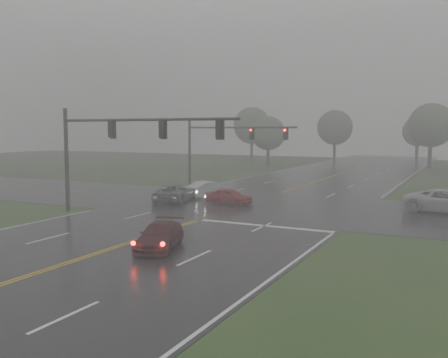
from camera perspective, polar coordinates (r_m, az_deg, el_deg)
The scene contains 16 objects.
ground at distance 21.21m, azimuth -22.69°, elevation -10.65°, with size 180.00×180.00×0.00m, color #25411C.
main_road at distance 37.10m, azimuth 1.43°, elevation -3.32°, with size 18.00×160.00×0.02m, color black.
cross_street at distance 38.89m, azimuth 2.69°, elevation -2.91°, with size 120.00×14.00×0.02m, color black.
stop_bar at distance 30.27m, azimuth 4.64°, elevation -5.39°, with size 8.50×0.50×0.01m, color silver.
sedan_maroon at distance 24.77m, azimuth -7.34°, elevation -7.92°, with size 1.75×4.30×1.25m, color #3C0B0E.
sedan_red at distance 38.60m, azimuth 0.62°, elevation -2.96°, with size 1.49×3.70×1.26m, color maroon.
sedan_silver at distance 43.03m, azimuth -1.80°, elevation -2.07°, with size 1.45×4.14×1.37m, color #B6B9BF.
car_grey at distance 40.39m, azimuth -5.59°, elevation -2.61°, with size 2.39×5.19×1.44m, color #4D5054.
pickup_white at distance 38.13m, azimuth 24.24°, elevation -3.58°, with size 2.71×5.89×1.64m, color #BBBDBF.
signal_gantry_near at distance 34.20m, azimuth -12.51°, elevation 4.43°, with size 13.65×0.32×7.29m.
signal_gantry_far at distance 49.02m, azimuth -0.42°, elevation 4.46°, with size 11.47×0.34×6.79m.
tree_nw_a at distance 79.17m, azimuth 5.08°, elevation 5.22°, with size 5.38×5.38×7.90m.
tree_ne_a at distance 81.42m, azimuth 22.58°, elevation 5.69°, with size 6.66×6.66×9.78m.
tree_n_mid at distance 93.22m, azimuth 12.56°, elevation 5.76°, with size 6.37×6.37×9.36m.
tree_nw_b at distance 91.83m, azimuth 3.19°, elevation 6.12°, with size 6.73×6.73×9.89m.
tree_n_far at distance 101.43m, azimuth 21.25°, elevation 5.08°, with size 5.62×5.62×8.26m.
Camera 1 is at (15.59, -13.16, 5.81)m, focal length 40.00 mm.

